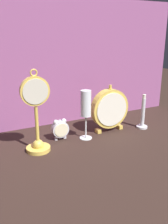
{
  "coord_description": "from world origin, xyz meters",
  "views": [
    {
      "loc": [
        -0.48,
        -0.87,
        0.47
      ],
      "look_at": [
        0.0,
        0.08,
        0.13
      ],
      "focal_mm": 40.0,
      "sensor_mm": 36.0,
      "label": 1
    }
  ],
  "objects_px": {
    "pocket_watch_on_stand": "(37,118)",
    "champagne_flute": "(86,107)",
    "mantel_clock_silver": "(110,109)",
    "brass_candlestick": "(143,116)",
    "alarm_clock_twin_bell": "(60,128)"
  },
  "relations": [
    {
      "from": "pocket_watch_on_stand",
      "to": "alarm_clock_twin_bell",
      "type": "xyz_separation_m",
      "value": [
        0.12,
        0.06,
        -0.09
      ]
    },
    {
      "from": "pocket_watch_on_stand",
      "to": "champagne_flute",
      "type": "height_order",
      "value": "pocket_watch_on_stand"
    },
    {
      "from": "champagne_flute",
      "to": "pocket_watch_on_stand",
      "type": "bearing_deg",
      "value": -174.42
    },
    {
      "from": "champagne_flute",
      "to": "alarm_clock_twin_bell",
      "type": "bearing_deg",
      "value": 158.88
    },
    {
      "from": "alarm_clock_twin_bell",
      "to": "brass_candlestick",
      "type": "distance_m",
      "value": 0.43
    },
    {
      "from": "alarm_clock_twin_bell",
      "to": "champagne_flute",
      "type": "xyz_separation_m",
      "value": [
        0.11,
        -0.04,
        0.1
      ]
    },
    {
      "from": "champagne_flute",
      "to": "brass_candlestick",
      "type": "xyz_separation_m",
      "value": [
        0.32,
        -0.01,
        -0.09
      ]
    },
    {
      "from": "mantel_clock_silver",
      "to": "champagne_flute",
      "type": "bearing_deg",
      "value": -168.22
    },
    {
      "from": "alarm_clock_twin_bell",
      "to": "mantel_clock_silver",
      "type": "distance_m",
      "value": 0.26
    },
    {
      "from": "alarm_clock_twin_bell",
      "to": "champagne_flute",
      "type": "height_order",
      "value": "champagne_flute"
    },
    {
      "from": "pocket_watch_on_stand",
      "to": "mantel_clock_silver",
      "type": "relative_size",
      "value": 1.46
    },
    {
      "from": "mantel_clock_silver",
      "to": "alarm_clock_twin_bell",
      "type": "bearing_deg",
      "value": 177.43
    },
    {
      "from": "mantel_clock_silver",
      "to": "brass_candlestick",
      "type": "relative_size",
      "value": 1.31
    },
    {
      "from": "brass_candlestick",
      "to": "champagne_flute",
      "type": "bearing_deg",
      "value": 177.62
    },
    {
      "from": "brass_candlestick",
      "to": "alarm_clock_twin_bell",
      "type": "bearing_deg",
      "value": 172.62
    }
  ]
}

